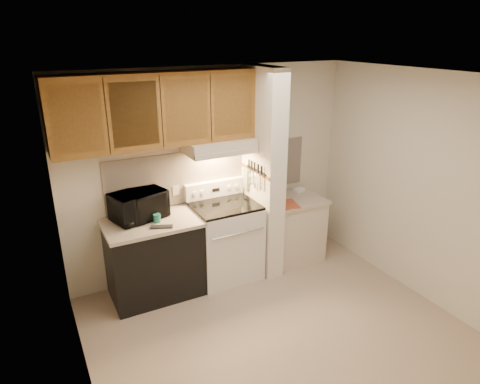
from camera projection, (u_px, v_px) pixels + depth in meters
floor at (275, 327)px, 4.39m from camera, size 3.60×3.60×0.00m
ceiling at (283, 77)px, 3.51m from camera, size 3.60×3.60×0.00m
wall_back at (212, 172)px, 5.20m from camera, size 3.60×2.50×0.02m
wall_left at (73, 262)px, 3.17m from camera, size 0.02×3.00×2.50m
wall_right at (416, 185)px, 4.74m from camera, size 0.02×3.00×2.50m
backsplash at (212, 173)px, 5.19m from camera, size 2.60×0.02×0.63m
range_body at (225, 241)px, 5.19m from camera, size 0.76×0.65×0.92m
oven_window at (237, 250)px, 4.91m from camera, size 0.50×0.01×0.30m
oven_handle at (239, 234)px, 4.80m from camera, size 0.65×0.02×0.02m
cooktop at (225, 205)px, 5.02m from camera, size 0.74×0.64×0.03m
range_backguard at (214, 189)px, 5.22m from camera, size 0.76×0.08×0.20m
range_display at (216, 190)px, 5.18m from camera, size 0.10×0.01×0.04m
range_knob_left_outer at (194, 194)px, 5.06m from camera, size 0.05×0.02×0.05m
range_knob_left_inner at (202, 192)px, 5.10m from camera, size 0.05×0.02×0.05m
range_knob_right_inner at (229, 187)px, 5.26m from camera, size 0.05×0.02×0.05m
range_knob_right_outer at (236, 186)px, 5.30m from camera, size 0.05×0.02×0.05m
dishwasher_front at (155, 260)px, 4.82m from camera, size 1.00×0.63×0.87m
left_countertop at (152, 223)px, 4.66m from camera, size 1.04×0.67×0.04m
spoon_rest at (162, 227)px, 4.51m from camera, size 0.25×0.15×0.02m
teal_jar at (157, 218)px, 4.63m from camera, size 0.09×0.09×0.09m
outlet at (176, 190)px, 5.02m from camera, size 0.08×0.01×0.12m
microwave at (139, 205)px, 4.68m from camera, size 0.65×0.53×0.31m
partition_pillar at (263, 174)px, 5.13m from camera, size 0.22×0.70×2.50m
pillar_trim at (254, 171)px, 5.06m from camera, size 0.01×0.70×0.04m
knife_strip at (256, 171)px, 5.01m from camera, size 0.02×0.42×0.04m
knife_blade_a at (262, 183)px, 4.91m from camera, size 0.01×0.03×0.16m
knife_handle_a at (262, 170)px, 4.86m from camera, size 0.02×0.02×0.10m
knife_blade_b at (258, 181)px, 4.99m from camera, size 0.01×0.04×0.18m
knife_handle_b at (258, 168)px, 4.93m from camera, size 0.02×0.02×0.10m
knife_blade_c at (255, 181)px, 5.04m from camera, size 0.01×0.04×0.20m
knife_handle_c at (255, 167)px, 4.99m from camera, size 0.02×0.02×0.10m
knife_blade_d at (251, 177)px, 5.11m from camera, size 0.01×0.04×0.16m
knife_handle_d at (252, 165)px, 5.05m from camera, size 0.02×0.02×0.10m
knife_blade_e at (249, 176)px, 5.17m from camera, size 0.01×0.04×0.18m
knife_handle_e at (249, 163)px, 5.11m from camera, size 0.02×0.02×0.10m
oven_mitt at (246, 179)px, 5.25m from camera, size 0.03×0.10×0.25m
right_cab_base at (292, 230)px, 5.63m from camera, size 0.70×0.60×0.81m
right_countertop at (293, 200)px, 5.48m from camera, size 0.74×0.64×0.04m
red_folder at (288, 204)px, 5.26m from camera, size 0.29×0.35×0.01m
white_box at (299, 190)px, 5.71m from camera, size 0.16×0.12×0.04m
range_hood at (219, 146)px, 4.88m from camera, size 0.78×0.44×0.15m
hood_lip at (227, 154)px, 4.72m from camera, size 0.78×0.04×0.06m
upper_cabinets at (157, 110)px, 4.46m from camera, size 2.18×0.33×0.77m
cab_door_a at (77, 119)px, 3.97m from camera, size 0.46×0.01×0.63m
cab_gap_a at (107, 117)px, 4.09m from camera, size 0.01×0.01×0.73m
cab_door_b at (135, 114)px, 4.21m from camera, size 0.46×0.01×0.63m
cab_gap_b at (161, 112)px, 4.32m from camera, size 0.01×0.01×0.73m
cab_door_c at (187, 110)px, 4.44m from camera, size 0.46×0.01×0.63m
cab_gap_c at (211, 108)px, 4.56m from camera, size 0.01×0.01×0.73m
cab_door_d at (233, 106)px, 4.68m from camera, size 0.46×0.01×0.63m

